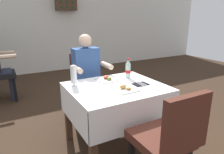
% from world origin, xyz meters
% --- Properties ---
extents(ground_plane, '(11.00, 11.00, 0.00)m').
position_xyz_m(ground_plane, '(0.00, 0.00, 0.00)').
color(ground_plane, '#382619').
extents(back_wall, '(11.00, 0.12, 2.80)m').
position_xyz_m(back_wall, '(0.00, 4.09, 1.40)').
color(back_wall, silver).
rests_on(back_wall, ground).
extents(main_dining_table, '(1.05, 0.88, 0.74)m').
position_xyz_m(main_dining_table, '(-0.08, 0.11, 0.57)').
color(main_dining_table, white).
rests_on(main_dining_table, ground).
extents(chair_far_diner_seat, '(0.44, 0.50, 0.97)m').
position_xyz_m(chair_far_diner_seat, '(-0.08, 0.94, 0.55)').
color(chair_far_diner_seat, '#4C2319').
rests_on(chair_far_diner_seat, ground).
extents(chair_near_camera_side, '(0.44, 0.50, 0.97)m').
position_xyz_m(chair_near_camera_side, '(-0.08, -0.72, 0.55)').
color(chair_near_camera_side, '#4C2319').
rests_on(chair_near_camera_side, ground).
extents(seated_diner_far, '(0.50, 0.46, 1.26)m').
position_xyz_m(seated_diner_far, '(-0.13, 0.84, 0.71)').
color(seated_diner_far, '#282D42').
rests_on(seated_diner_far, ground).
extents(plate_near_camera, '(0.23, 0.23, 0.06)m').
position_xyz_m(plate_near_camera, '(-0.06, -0.05, 0.75)').
color(plate_near_camera, white).
rests_on(plate_near_camera, main_dining_table).
extents(plate_far_diner, '(0.23, 0.23, 0.05)m').
position_xyz_m(plate_far_diner, '(-0.07, 0.35, 0.75)').
color(plate_far_diner, white).
rests_on(plate_far_diner, main_dining_table).
extents(beer_glass_left, '(0.07, 0.07, 0.23)m').
position_xyz_m(beer_glass_left, '(-0.49, 0.35, 0.86)').
color(beer_glass_left, white).
rests_on(beer_glass_left, main_dining_table).
extents(cola_bottle_primary, '(0.07, 0.07, 0.25)m').
position_xyz_m(cola_bottle_primary, '(0.21, 0.33, 0.85)').
color(cola_bottle_primary, silver).
rests_on(cola_bottle_primary, main_dining_table).
extents(napkin_cutlery_set, '(0.17, 0.19, 0.01)m').
position_xyz_m(napkin_cutlery_set, '(0.19, 0.03, 0.74)').
color(napkin_cutlery_set, black).
rests_on(napkin_cutlery_set, main_dining_table).
extents(wall_bottle_rack, '(0.56, 0.21, 0.42)m').
position_xyz_m(wall_bottle_rack, '(0.56, 3.92, 1.86)').
color(wall_bottle_rack, '#472D1E').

